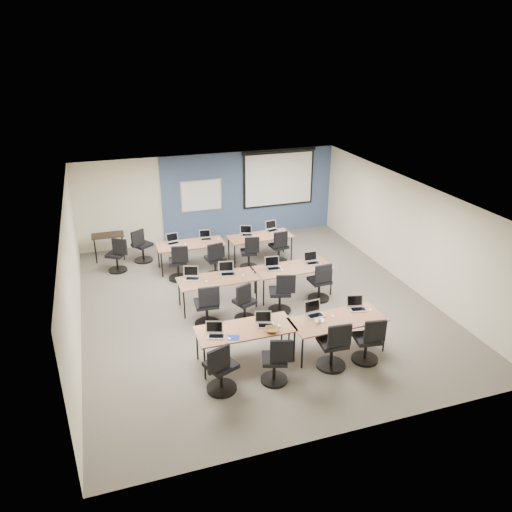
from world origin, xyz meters
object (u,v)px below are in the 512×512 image
object	(u,v)px
laptop_5	(227,271)
task_chair_5	(244,305)
laptop_3	(357,306)
training_table_front_left	(245,330)
task_chair_10	(250,255)
utility_table	(108,238)
laptop_6	(273,266)
laptop_10	(247,233)
laptop_1	(265,322)
task_chair_2	(334,349)
training_table_mid_left	(217,280)
training_table_mid_right	(293,269)
task_chair_3	(368,344)
projector_screen	(279,175)
spare_chair_a	(142,248)
task_chair_11	(279,249)
task_chair_6	(281,296)
task_chair_1	(276,364)
whiteboard	(201,196)
laptop_4	(192,275)
task_chair_4	(207,309)
laptop_9	(206,237)
laptop_0	(215,332)
laptop_7	(312,260)
laptop_2	(314,312)
training_table_back_right	(260,237)
spare_chair_b	(118,258)
training_table_front_right	(338,321)
task_chair_7	(320,285)
task_chair_0	(221,372)
laptop_11	(272,228)
laptop_8	(173,241)
task_chair_9	(215,262)
training_table_back_left	(191,245)

from	to	relation	value
laptop_5	task_chair_5	distance (m)	1.09
laptop_3	training_table_front_left	bearing A→B (deg)	-166.67
task_chair_10	utility_table	size ratio (longest dim) A/B	1.09
laptop_6	laptop_10	xyz separation A→B (m)	(0.06, 2.34, -0.00)
laptop_1	task_chair_2	distance (m)	1.41
training_table_mid_left	task_chair_5	size ratio (longest dim) A/B	1.91
laptop_6	training_table_mid_right	bearing A→B (deg)	-4.49
task_chair_2	task_chair_3	size ratio (longest dim) A/B	1.04
projector_screen	spare_chair_a	world-z (taller)	projector_screen
training_table_front_left	task_chair_5	distance (m)	1.55
projector_screen	task_chair_11	size ratio (longest dim) A/B	2.43
task_chair_2	laptop_6	bearing A→B (deg)	95.28
task_chair_6	task_chair_1	bearing A→B (deg)	-97.00
training_table_mid_right	whiteboard	bearing A→B (deg)	106.05
laptop_4	laptop_5	world-z (taller)	laptop_5
task_chair_4	laptop_6	bearing A→B (deg)	30.56
laptop_9	task_chair_11	xyz separation A→B (m)	(1.95, -0.62, -0.38)
laptop_9	spare_chair_a	world-z (taller)	spare_chair_a
laptop_0	task_chair_11	bearing A→B (deg)	74.32
laptop_7	task_chair_10	world-z (taller)	laptop_7
laptop_2	spare_chair_a	distance (m)	6.10
projector_screen	laptop_2	world-z (taller)	projector_screen
task_chair_3	laptop_6	bearing A→B (deg)	112.46
training_table_back_right	task_chair_5	bearing A→B (deg)	-117.18
task_chair_6	spare_chair_b	xyz separation A→B (m)	(-3.40, 3.45, -0.01)
laptop_3	laptop_5	distance (m)	3.21
laptop_1	training_table_front_right	bearing A→B (deg)	7.75
laptop_5	task_chair_1	bearing A→B (deg)	-78.21
task_chair_7	laptop_9	distance (m)	3.68
task_chair_0	laptop_4	distance (m)	3.28
training_table_front_right	training_table_mid_left	size ratio (longest dim) A/B	1.05
laptop_2	laptop_10	size ratio (longest dim) A/B	1.07
task_chair_1	task_chair_10	distance (m)	5.02
laptop_7	laptop_11	size ratio (longest dim) A/B	0.98
task_chair_3	task_chair_10	xyz separation A→B (m)	(-0.87, 4.86, -0.02)
whiteboard	task_chair_3	world-z (taller)	whiteboard
task_chair_6	laptop_7	bearing A→B (deg)	53.24
laptop_4	spare_chair_b	bearing A→B (deg)	139.87
laptop_1	utility_table	world-z (taller)	laptop_1
task_chair_2	spare_chair_b	bearing A→B (deg)	125.96
laptop_8	task_chair_9	world-z (taller)	task_chair_9
task_chair_1	laptop_7	world-z (taller)	laptop_7
task_chair_1	laptop_9	bearing A→B (deg)	106.60
projector_screen	task_chair_7	bearing A→B (deg)	-98.33
projector_screen	task_chair_6	size ratio (longest dim) A/B	2.37
laptop_2	task_chair_3	world-z (taller)	task_chair_3
training_table_back_left	task_chair_2	distance (m)	5.59
projector_screen	laptop_2	bearing A→B (deg)	-104.35
task_chair_5	laptop_5	bearing A→B (deg)	74.30
task_chair_9	task_chair_3	bearing A→B (deg)	-77.16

